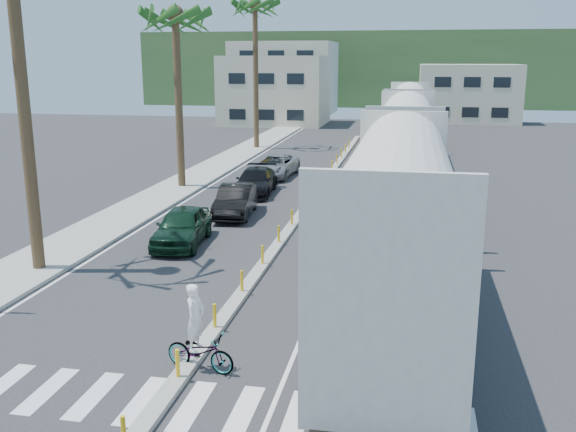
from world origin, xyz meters
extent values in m
plane|color=#28282B|center=(0.00, 0.00, 0.00)|extent=(140.00, 140.00, 0.00)
cube|color=gray|center=(-8.50, 25.00, 0.07)|extent=(3.00, 90.00, 0.15)
cube|color=black|center=(4.28, 28.00, 0.03)|extent=(0.12, 100.00, 0.06)
cube|color=black|center=(5.72, 28.00, 0.03)|extent=(0.12, 100.00, 0.06)
cube|color=gray|center=(0.00, 20.00, 0.07)|extent=(0.45, 60.00, 0.15)
cylinder|color=gold|center=(0.00, -4.00, 0.50)|extent=(0.10, 0.10, 0.70)
cylinder|color=gold|center=(0.00, -1.00, 0.50)|extent=(0.10, 0.10, 0.70)
cylinder|color=gold|center=(0.00, 2.00, 0.50)|extent=(0.10, 0.10, 0.70)
cylinder|color=gold|center=(0.00, 5.00, 0.50)|extent=(0.10, 0.10, 0.70)
cylinder|color=gold|center=(0.00, 8.00, 0.50)|extent=(0.10, 0.10, 0.70)
cylinder|color=gold|center=(0.00, 11.00, 0.50)|extent=(0.10, 0.10, 0.70)
cylinder|color=gold|center=(0.00, 14.00, 0.50)|extent=(0.10, 0.10, 0.70)
cylinder|color=gold|center=(0.00, 17.00, 0.50)|extent=(0.10, 0.10, 0.70)
cylinder|color=gold|center=(0.00, 20.00, 0.50)|extent=(0.10, 0.10, 0.70)
cylinder|color=gold|center=(0.00, 23.00, 0.50)|extent=(0.10, 0.10, 0.70)
cylinder|color=gold|center=(0.00, 26.00, 0.50)|extent=(0.10, 0.10, 0.70)
cylinder|color=gold|center=(0.00, 29.00, 0.50)|extent=(0.10, 0.10, 0.70)
cylinder|color=gold|center=(0.00, 32.00, 0.50)|extent=(0.10, 0.10, 0.70)
cylinder|color=gold|center=(0.00, 35.00, 0.50)|extent=(0.10, 0.10, 0.70)
cylinder|color=gold|center=(0.00, 38.00, 0.50)|extent=(0.10, 0.10, 0.70)
cylinder|color=gold|center=(0.00, 41.00, 0.50)|extent=(0.10, 0.10, 0.70)
cube|color=silver|center=(0.00, -2.00, 0.01)|extent=(14.00, 2.20, 0.01)
cube|color=silver|center=(-6.80, 25.00, 0.00)|extent=(0.12, 90.00, 0.01)
cube|color=silver|center=(2.50, 25.00, 0.00)|extent=(0.12, 90.00, 0.01)
cube|color=beige|center=(5.00, 2.42, 2.70)|extent=(3.00, 12.88, 3.40)
cylinder|color=beige|center=(5.00, 2.42, 4.40)|extent=(2.90, 12.58, 2.90)
cube|color=black|center=(5.00, 2.42, 0.50)|extent=(2.60, 12.88, 1.00)
cube|color=beige|center=(5.00, 17.42, 2.70)|extent=(3.00, 12.88, 3.40)
cylinder|color=beige|center=(5.00, 17.42, 4.40)|extent=(2.90, 12.58, 2.90)
cube|color=black|center=(5.00, 17.42, 0.50)|extent=(2.60, 12.88, 1.00)
cube|color=beige|center=(5.00, 32.42, 2.70)|extent=(3.00, 12.88, 3.40)
cylinder|color=beige|center=(5.00, 32.42, 4.40)|extent=(2.90, 12.58, 2.90)
cube|color=black|center=(5.00, 32.42, 0.50)|extent=(2.60, 12.88, 1.00)
cube|color=#4C4C4F|center=(5.00, 48.42, 1.05)|extent=(3.00, 17.00, 0.50)
cube|color=gold|center=(5.00, 47.42, 2.60)|extent=(2.70, 12.24, 2.60)
cube|color=gold|center=(5.00, 54.20, 2.90)|extent=(3.00, 3.74, 3.20)
cube|color=black|center=(5.00, 48.42, 0.45)|extent=(2.60, 13.60, 0.90)
cylinder|color=brown|center=(-8.00, 6.00, 5.50)|extent=(0.44, 0.44, 11.00)
cylinder|color=brown|center=(-8.30, 22.00, 5.00)|extent=(0.44, 0.44, 10.00)
sphere|color=#24581B|center=(-8.30, 22.00, 10.15)|extent=(3.20, 3.20, 3.20)
cylinder|color=brown|center=(-8.00, 40.00, 6.00)|extent=(0.44, 0.44, 12.00)
sphere|color=#24581B|center=(-8.00, 40.00, 12.15)|extent=(3.20, 3.20, 3.20)
cube|color=beige|center=(-11.00, 62.00, 4.00)|extent=(12.00, 10.00, 8.00)
cube|color=beige|center=(-13.00, 78.00, 5.00)|extent=(14.00, 12.00, 10.00)
cube|color=beige|center=(12.00, 70.00, 3.50)|extent=(12.00, 10.00, 7.00)
cube|color=#385628|center=(0.00, 100.00, 6.00)|extent=(80.00, 20.00, 12.00)
imported|color=black|center=(-4.00, 10.31, 0.79)|extent=(2.75, 4.99, 1.58)
imported|color=black|center=(-3.15, 15.70, 0.77)|extent=(2.48, 4.95, 1.53)
imported|color=black|center=(-3.46, 21.05, 0.74)|extent=(2.73, 5.36, 1.48)
imported|color=#989A9D|center=(-3.56, 26.76, 0.73)|extent=(3.18, 5.61, 1.46)
imported|color=#9EA0A5|center=(0.34, -0.29, 0.49)|extent=(1.44, 2.15, 0.99)
imported|color=white|center=(0.24, -0.29, 1.41)|extent=(0.80, 0.67, 1.72)
camera|label=1|loc=(5.30, -14.39, 7.62)|focal=40.00mm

